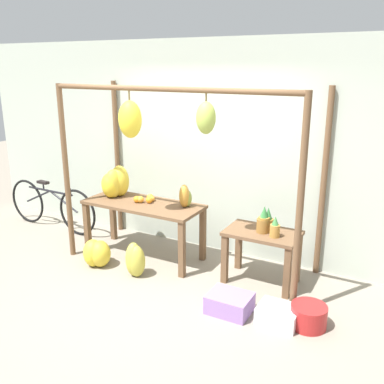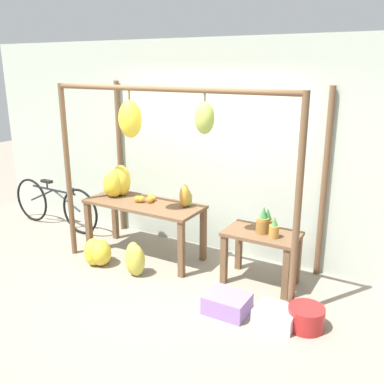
% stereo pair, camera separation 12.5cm
% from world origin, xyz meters
% --- Properties ---
extents(ground_plane, '(20.00, 20.00, 0.00)m').
position_xyz_m(ground_plane, '(0.00, 0.00, 0.00)').
color(ground_plane, gray).
extents(shop_wall_back, '(8.00, 0.08, 2.80)m').
position_xyz_m(shop_wall_back, '(0.00, 1.59, 1.40)').
color(shop_wall_back, '#B7C1B2').
rests_on(shop_wall_back, ground_plane).
extents(stall_awning, '(3.09, 1.20, 2.25)m').
position_xyz_m(stall_awning, '(-0.07, 0.70, 1.58)').
color(stall_awning, brown).
rests_on(stall_awning, ground_plane).
extents(display_table_main, '(1.57, 0.65, 0.75)m').
position_xyz_m(display_table_main, '(-0.62, 0.88, 0.63)').
color(display_table_main, brown).
rests_on(display_table_main, ground_plane).
extents(display_table_side, '(0.84, 0.52, 0.64)m').
position_xyz_m(display_table_side, '(0.99, 0.94, 0.49)').
color(display_table_side, brown).
rests_on(display_table_side, ground_plane).
extents(banana_pile_on_table, '(0.50, 0.47, 0.42)m').
position_xyz_m(banana_pile_on_table, '(-1.13, 0.93, 0.93)').
color(banana_pile_on_table, gold).
rests_on(banana_pile_on_table, display_table_main).
extents(orange_pile, '(0.24, 0.24, 0.09)m').
position_xyz_m(orange_pile, '(-0.61, 0.93, 0.79)').
color(orange_pile, orange).
rests_on(orange_pile, display_table_main).
extents(pineapple_cluster, '(0.29, 0.24, 0.31)m').
position_xyz_m(pineapple_cluster, '(1.03, 0.93, 0.75)').
color(pineapple_cluster, '#B27F38').
rests_on(pineapple_cluster, display_table_side).
extents(banana_pile_ground_left, '(0.47, 0.41, 0.35)m').
position_xyz_m(banana_pile_ground_left, '(-1.00, 0.35, 0.16)').
color(banana_pile_ground_left, gold).
rests_on(banana_pile_ground_left, ground_plane).
extents(banana_pile_ground_right, '(0.29, 0.27, 0.43)m').
position_xyz_m(banana_pile_ground_right, '(-0.40, 0.35, 0.21)').
color(banana_pile_ground_right, gold).
rests_on(banana_pile_ground_right, ground_plane).
extents(fruit_crate_white, '(0.44, 0.35, 0.20)m').
position_xyz_m(fruit_crate_white, '(0.93, 0.17, 0.10)').
color(fruit_crate_white, '#9970B7').
rests_on(fruit_crate_white, ground_plane).
extents(blue_bucket, '(0.35, 0.35, 0.23)m').
position_xyz_m(blue_bucket, '(1.71, 0.30, 0.11)').
color(blue_bucket, '#AD2323').
rests_on(blue_bucket, ground_plane).
extents(parked_bicycle, '(1.80, 0.09, 0.75)m').
position_xyz_m(parked_bicycle, '(-2.48, 1.04, 0.37)').
color(parked_bicycle, black).
rests_on(parked_bicycle, ground_plane).
extents(papaya_pile, '(0.20, 0.24, 0.29)m').
position_xyz_m(papaya_pile, '(-0.06, 1.00, 0.88)').
color(papaya_pile, '#93A33D').
rests_on(papaya_pile, display_table_main).
extents(fruit_crate_purple, '(0.40, 0.32, 0.18)m').
position_xyz_m(fruit_crate_purple, '(1.43, 0.22, 0.09)').
color(fruit_crate_purple, silver).
rests_on(fruit_crate_purple, ground_plane).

